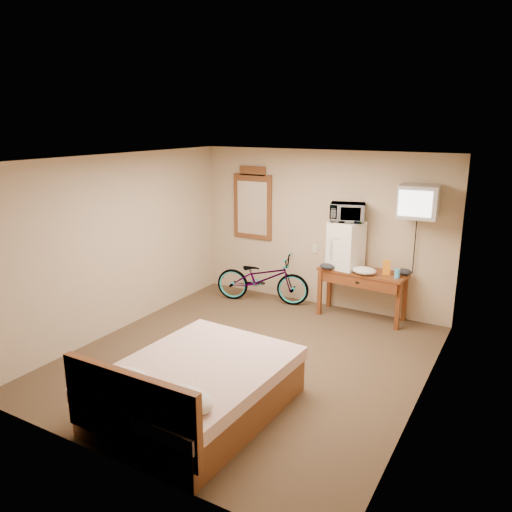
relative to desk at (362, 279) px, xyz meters
name	(u,v)px	position (x,y,z in m)	size (l,w,h in m)	color
room	(248,264)	(-0.81, -2.00, 0.62)	(4.60, 4.64, 2.50)	#453122
desk	(362,279)	(0.00, 0.00, 0.00)	(1.34, 0.59, 0.75)	maroon
mini_fridge	(346,245)	(-0.28, 0.03, 0.49)	(0.53, 0.51, 0.72)	white
microwave	(347,212)	(-0.28, 0.03, 0.99)	(0.50, 0.34, 0.28)	white
snack_bag	(387,267)	(0.36, 0.01, 0.23)	(0.11, 0.06, 0.21)	orange
blue_cup	(397,274)	(0.54, -0.08, 0.19)	(0.08, 0.08, 0.13)	#44B1E7
cloth_cream	(364,271)	(0.07, -0.13, 0.18)	(0.35, 0.27, 0.11)	beige
cloth_dark_a	(327,266)	(-0.49, -0.16, 0.17)	(0.24, 0.18, 0.09)	black
cloth_dark_b	(404,272)	(0.59, 0.12, 0.17)	(0.21, 0.17, 0.10)	black
crt_television	(419,202)	(0.73, 0.02, 1.23)	(0.55, 0.61, 0.46)	black
wall_mirror	(253,204)	(-2.05, 0.27, 0.94)	(0.72, 0.04, 1.23)	brown
bicycle	(262,278)	(-1.64, -0.11, -0.22)	(0.55, 1.56, 0.82)	black
bed	(193,389)	(-0.64, -3.38, -0.33)	(1.59, 2.06, 0.90)	brown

